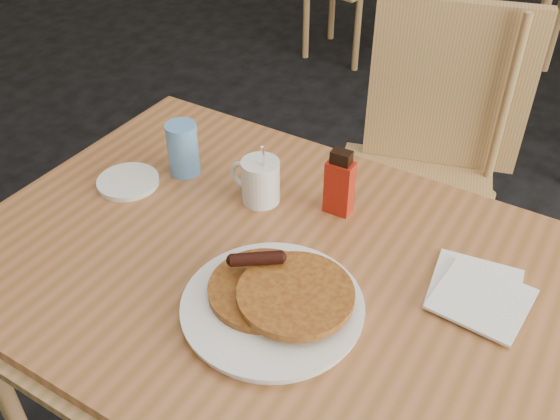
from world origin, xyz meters
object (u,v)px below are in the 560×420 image
object	(u,v)px
chair_main_far	(428,150)
coffee_mug	(259,180)
syrup_bottle	(339,184)
blue_tumbler	(183,149)
main_table	(285,282)
pancake_plate	(275,301)

from	to	relation	value
chair_main_far	coffee_mug	distance (m)	0.67
chair_main_far	syrup_bottle	world-z (taller)	chair_main_far
chair_main_far	syrup_bottle	distance (m)	0.61
coffee_mug	blue_tumbler	world-z (taller)	coffee_mug
main_table	blue_tumbler	world-z (taller)	blue_tumbler
coffee_mug	pancake_plate	bearing A→B (deg)	-42.80
pancake_plate	blue_tumbler	world-z (taller)	blue_tumbler
main_table	chair_main_far	distance (m)	0.78
main_table	pancake_plate	xyz separation A→B (m)	(0.04, -0.10, 0.06)
pancake_plate	blue_tumbler	xyz separation A→B (m)	(-0.39, 0.25, 0.04)
pancake_plate	blue_tumbler	size ratio (longest dim) A/B	2.61
syrup_bottle	chair_main_far	bearing A→B (deg)	86.80
main_table	coffee_mug	world-z (taller)	coffee_mug
blue_tumbler	pancake_plate	bearing A→B (deg)	-32.58
syrup_bottle	blue_tumbler	distance (m)	0.36
pancake_plate	blue_tumbler	bearing A→B (deg)	147.42
main_table	syrup_bottle	xyz separation A→B (m)	(0.01, 0.20, 0.11)
main_table	syrup_bottle	size ratio (longest dim) A/B	8.72
main_table	coffee_mug	size ratio (longest dim) A/B	8.41
chair_main_far	coffee_mug	size ratio (longest dim) A/B	6.52
blue_tumbler	coffee_mug	bearing A→B (deg)	-0.00
chair_main_far	pancake_plate	xyz separation A→B (m)	(0.02, -0.87, 0.18)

